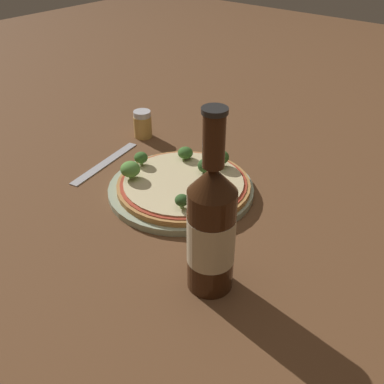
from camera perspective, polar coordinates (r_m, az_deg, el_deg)
name	(u,v)px	position (r m, az deg, el deg)	size (l,w,h in m)	color
ground_plane	(189,195)	(0.79, -0.39, -0.43)	(3.00, 3.00, 0.00)	brown
plate	(181,189)	(0.79, -1.43, 0.38)	(0.26, 0.26, 0.01)	#A3B293
pizza	(183,184)	(0.78, -1.17, 0.98)	(0.23, 0.23, 0.01)	#B77F42
broccoli_floret_0	(141,158)	(0.83, -6.50, 4.34)	(0.03, 0.03, 0.03)	#89A866
broccoli_floret_1	(130,169)	(0.79, -7.84, 2.89)	(0.03, 0.03, 0.03)	#89A866
broccoli_floret_2	(204,165)	(0.80, 1.58, 3.42)	(0.03, 0.03, 0.03)	#89A866
broccoli_floret_3	(185,153)	(0.84, -0.86, 5.00)	(0.03, 0.03, 0.02)	#89A866
broccoli_floret_4	(182,200)	(0.70, -1.29, -1.07)	(0.02, 0.02, 0.02)	#89A866
broccoli_floret_5	(220,157)	(0.82, 3.58, 4.43)	(0.03, 0.03, 0.03)	#89A866
beer_bottle	(211,228)	(0.56, 2.47, -4.63)	(0.06, 0.06, 0.25)	#381E0F
pepper_shaker	(143,124)	(0.98, -6.28, 8.54)	(0.04, 0.04, 0.06)	tan
fork	(105,163)	(0.90, -10.96, 3.70)	(0.05, 0.19, 0.00)	#B2B2B7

